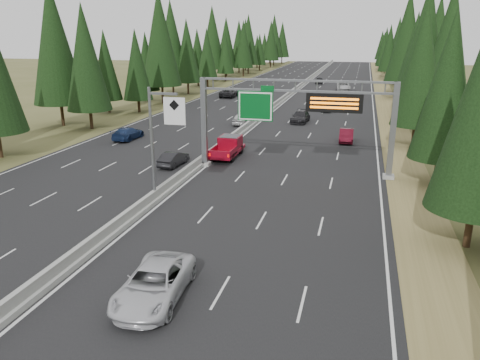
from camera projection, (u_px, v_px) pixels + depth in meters
name	position (u px, v px, depth m)	size (l,w,h in m)	color
road	(284.00, 101.00, 83.89)	(32.00, 260.00, 0.08)	black
shoulder_right	(387.00, 104.00, 79.62)	(3.60, 260.00, 0.06)	olive
shoulder_left	(190.00, 97.00, 88.16)	(3.60, 260.00, 0.06)	#4D4F25
median_barrier	(284.00, 98.00, 83.77)	(0.70, 260.00, 0.85)	gray
sign_gantry	(302.00, 112.00, 38.50)	(16.75, 0.98, 7.80)	slate
hov_sign_pole	(159.00, 138.00, 31.50)	(2.80, 0.50, 8.00)	slate
tree_row_right	(434.00, 52.00, 60.44)	(11.42, 245.06, 18.88)	black
tree_row_left	(150.00, 48.00, 79.35)	(11.63, 243.23, 18.77)	black
silver_minivan	(154.00, 283.00, 20.67)	(2.54, 5.51, 1.53)	silver
red_pickup	(229.00, 145.00, 45.20)	(2.07, 5.80, 1.89)	black
car_ahead_green	(327.00, 107.00, 71.66)	(1.52, 3.78, 1.29)	#16643F
car_ahead_dkred	(346.00, 136.00, 51.26)	(1.48, 4.25, 1.40)	#540C19
car_ahead_dkgrey	(300.00, 117.00, 62.75)	(2.07, 5.09, 1.48)	black
car_ahead_white	(343.00, 86.00, 98.78)	(2.75, 5.96, 1.66)	silver
car_ahead_far	(319.00, 80.00, 112.32)	(1.77, 4.39, 1.50)	black
car_onc_near	(174.00, 159.00, 41.93)	(1.36, 3.91, 1.29)	black
car_onc_blue	(128.00, 133.00, 52.43)	(1.96, 4.81, 1.40)	navy
car_onc_white	(241.00, 119.00, 61.26)	(1.75, 4.36, 1.48)	#BBBBBB
car_onc_far	(229.00, 93.00, 88.09)	(2.67, 5.79, 1.61)	black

